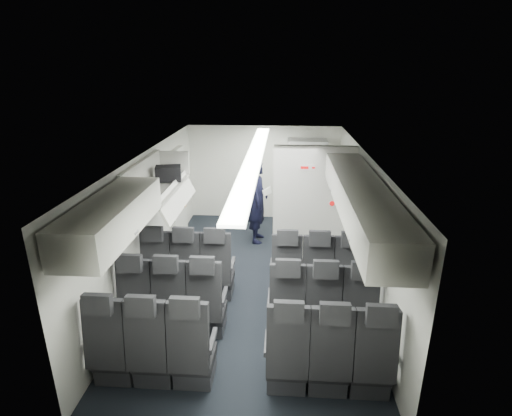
# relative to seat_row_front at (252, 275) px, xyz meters

# --- Properties ---
(cabin_shell) EXTENTS (3.41, 6.01, 2.16)m
(cabin_shell) POSITION_rel_seat_row_front_xyz_m (0.00, 0.53, 0.72)
(cabin_shell) COLOR black
(cabin_shell) RESTS_ON ground
(seat_row_front) EXTENTS (3.33, 0.56, 1.24)m
(seat_row_front) POSITION_rel_seat_row_front_xyz_m (0.00, 0.00, 0.00)
(seat_row_front) COLOR black
(seat_row_front) RESTS_ON cabin_shell
(seat_row_mid) EXTENTS (3.33, 0.56, 1.24)m
(seat_row_mid) POSITION_rel_seat_row_front_xyz_m (0.00, -0.90, 0.00)
(seat_row_mid) COLOR black
(seat_row_mid) RESTS_ON cabin_shell
(seat_row_rear) EXTENTS (3.33, 0.56, 1.24)m
(seat_row_rear) POSITION_rel_seat_row_front_xyz_m (0.00, -1.80, 0.00)
(seat_row_rear) COLOR black
(seat_row_rear) RESTS_ON cabin_shell
(overhead_bin_left_rear) EXTENTS (0.53, 1.80, 0.40)m
(overhead_bin_left_rear) POSITION_rel_seat_row_front_xyz_m (-1.40, -1.47, 1.46)
(overhead_bin_left_rear) COLOR silver
(overhead_bin_left_rear) RESTS_ON cabin_shell
(overhead_bin_left_front_open) EXTENTS (0.64, 1.70, 0.72)m
(overhead_bin_left_front_open) POSITION_rel_seat_row_front_xyz_m (-1.44, 0.28, 1.33)
(overhead_bin_left_front_open) COLOR #9E9E93
(overhead_bin_left_front_open) RESTS_ON cabin_shell
(overhead_bin_right_rear) EXTENTS (0.53, 1.80, 0.40)m
(overhead_bin_right_rear) POSITION_rel_seat_row_front_xyz_m (1.40, -1.47, 1.46)
(overhead_bin_right_rear) COLOR silver
(overhead_bin_right_rear) RESTS_ON cabin_shell
(overhead_bin_right_front) EXTENTS (0.53, 1.70, 0.40)m
(overhead_bin_right_front) POSITION_rel_seat_row_front_xyz_m (1.40, 0.28, 1.46)
(overhead_bin_right_front) COLOR silver
(overhead_bin_right_front) RESTS_ON cabin_shell
(bulkhead_partition) EXTENTS (1.40, 0.15, 2.13)m
(bulkhead_partition) POSITION_rel_seat_row_front_xyz_m (0.98, 1.33, 0.67)
(bulkhead_partition) COLOR silver
(bulkhead_partition) RESTS_ON cabin_shell
(galley_unit) EXTENTS (0.85, 0.52, 1.90)m
(galley_unit) POSITION_rel_seat_row_front_xyz_m (0.95, 3.25, 0.55)
(galley_unit) COLOR #939399
(galley_unit) RESTS_ON cabin_shell
(boarding_door) EXTENTS (0.12, 1.27, 1.86)m
(boarding_door) POSITION_rel_seat_row_front_xyz_m (-1.64, 2.09, 0.55)
(boarding_door) COLOR silver
(boarding_door) RESTS_ON cabin_shell
(flight_attendant) EXTENTS (0.42, 0.63, 1.69)m
(flight_attendant) POSITION_rel_seat_row_front_xyz_m (-0.05, 2.18, 0.44)
(flight_attendant) COLOR black
(flight_attendant) RESTS_ON ground
(carry_on_bag) EXTENTS (0.43, 0.35, 0.23)m
(carry_on_bag) POSITION_rel_seat_row_front_xyz_m (-1.36, 0.62, 1.40)
(carry_on_bag) COLOR black
(carry_on_bag) RESTS_ON overhead_bin_left_front_open
(papers) EXTENTS (0.17, 0.12, 0.13)m
(papers) POSITION_rel_seat_row_front_xyz_m (0.14, 2.13, 0.67)
(papers) COLOR white
(papers) RESTS_ON flight_attendant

